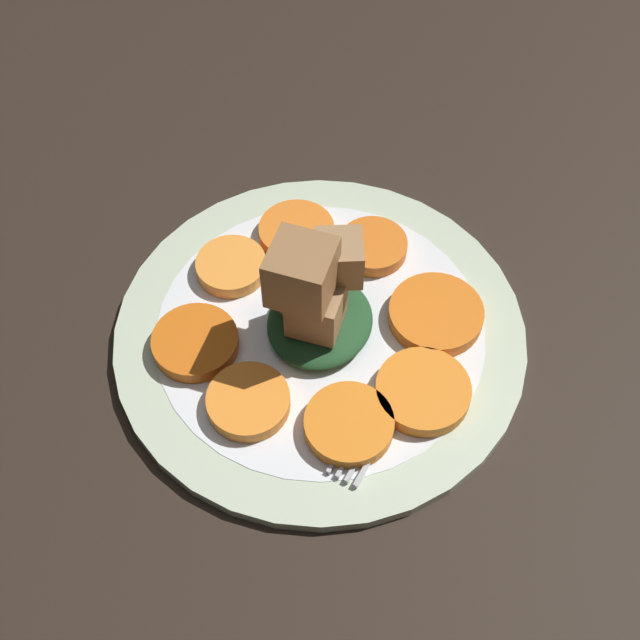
# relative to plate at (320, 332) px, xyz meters

# --- Properties ---
(table_slab) EXTENTS (1.20, 1.20, 0.02)m
(table_slab) POSITION_rel_plate_xyz_m (0.00, 0.00, -0.02)
(table_slab) COLOR black
(table_slab) RESTS_ON ground
(plate) EXTENTS (0.31, 0.31, 0.01)m
(plate) POSITION_rel_plate_xyz_m (0.00, 0.00, 0.00)
(plate) COLOR beige
(plate) RESTS_ON table_slab
(carrot_slice_0) EXTENTS (0.07, 0.07, 0.01)m
(carrot_slice_0) POSITION_rel_plate_xyz_m (-0.03, -0.09, 0.01)
(carrot_slice_0) COLOR orange
(carrot_slice_0) RESTS_ON plate
(carrot_slice_1) EXTENTS (0.07, 0.07, 0.01)m
(carrot_slice_1) POSITION_rel_plate_xyz_m (0.04, -0.08, 0.01)
(carrot_slice_1) COLOR orange
(carrot_slice_1) RESTS_ON plate
(carrot_slice_2) EXTENTS (0.05, 0.05, 0.01)m
(carrot_slice_2) POSITION_rel_plate_xyz_m (0.08, -0.01, 0.01)
(carrot_slice_2) COLOR orange
(carrot_slice_2) RESTS_ON plate
(carrot_slice_3) EXTENTS (0.06, 0.06, 0.01)m
(carrot_slice_3) POSITION_rel_plate_xyz_m (0.08, 0.05, 0.01)
(carrot_slice_3) COLOR orange
(carrot_slice_3) RESTS_ON plate
(carrot_slice_4) EXTENTS (0.05, 0.05, 0.01)m
(carrot_slice_4) POSITION_rel_plate_xyz_m (0.02, 0.08, 0.01)
(carrot_slice_4) COLOR orange
(carrot_slice_4) RESTS_ON plate
(carrot_slice_5) EXTENTS (0.06, 0.06, 0.01)m
(carrot_slice_5) POSITION_rel_plate_xyz_m (-0.05, 0.08, 0.01)
(carrot_slice_5) COLOR #D66115
(carrot_slice_5) RESTS_ON plate
(carrot_slice_6) EXTENTS (0.06, 0.06, 0.01)m
(carrot_slice_6) POSITION_rel_plate_xyz_m (-0.08, 0.02, 0.01)
(carrot_slice_6) COLOR orange
(carrot_slice_6) RESTS_ON plate
(carrot_slice_7) EXTENTS (0.06, 0.06, 0.01)m
(carrot_slice_7) POSITION_rel_plate_xyz_m (-0.07, -0.05, 0.01)
(carrot_slice_7) COLOR orange
(carrot_slice_7) RESTS_ON plate
(center_pile) EXTENTS (0.09, 0.08, 0.10)m
(center_pile) POSITION_rel_plate_xyz_m (-0.00, 0.00, 0.04)
(center_pile) COLOR #1E4723
(center_pile) RESTS_ON plate
(fork) EXTENTS (0.18, 0.04, 0.00)m
(fork) POSITION_rel_plate_xyz_m (-0.02, -0.07, 0.01)
(fork) COLOR #B2B2B7
(fork) RESTS_ON plate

